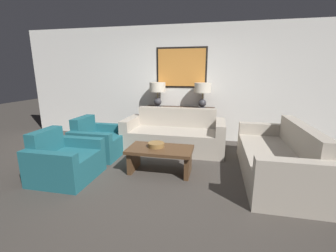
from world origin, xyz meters
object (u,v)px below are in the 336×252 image
at_px(table_lamp_left, 158,90).
at_px(couch_by_back_wall, 174,136).
at_px(armchair_near_back_wall, 98,142).
at_px(couch_by_side, 277,160).
at_px(armchair_near_camera, 65,162).
at_px(decorative_bowl, 156,145).
at_px(coffee_table, 160,155).
at_px(table_lamp_right, 203,91).
at_px(console_table, 179,124).

bearing_deg(table_lamp_left, couch_by_back_wall, -51.16).
bearing_deg(armchair_near_back_wall, couch_by_side, -5.82).
relative_size(table_lamp_left, couch_by_side, 0.27).
bearing_deg(armchair_near_camera, decorative_bowl, 23.06).
bearing_deg(coffee_table, table_lamp_left, 105.76).
distance_m(couch_by_back_wall, armchair_near_camera, 2.16).
bearing_deg(table_lamp_right, couch_by_back_wall, -128.84).
xyz_separation_m(table_lamp_left, armchair_near_back_wall, (-0.88, -1.28, -0.93)).
bearing_deg(armchair_near_back_wall, decorative_bowl, -19.54).
bearing_deg(armchair_near_back_wall, table_lamp_left, 55.46).
bearing_deg(couch_by_back_wall, table_lamp_left, 128.84).
xyz_separation_m(table_lamp_left, couch_by_side, (2.30, -1.60, -0.90)).
bearing_deg(table_lamp_right, couch_by_side, -51.76).
distance_m(console_table, couch_by_back_wall, 0.65).
bearing_deg(coffee_table, couch_by_side, 5.85).
bearing_deg(couch_by_side, couch_by_back_wall, 151.82).
bearing_deg(table_lamp_left, table_lamp_right, 0.00).
distance_m(table_lamp_right, couch_by_side, 2.23).
relative_size(console_table, coffee_table, 1.55).
bearing_deg(table_lamp_left, coffee_table, -74.24).
xyz_separation_m(console_table, table_lamp_left, (-0.52, 0.00, 0.79)).
bearing_deg(decorative_bowl, armchair_near_camera, -156.94).
relative_size(table_lamp_left, decorative_bowl, 2.12).
distance_m(table_lamp_right, armchair_near_camera, 3.13).
height_order(couch_by_side, armchair_near_camera, couch_by_side).
bearing_deg(table_lamp_right, decorative_bowl, -109.53).
height_order(couch_by_back_wall, decorative_bowl, couch_by_back_wall).
distance_m(couch_by_side, decorative_bowl, 1.89).
distance_m(couch_by_back_wall, coffee_table, 1.14).
height_order(coffee_table, armchair_near_camera, armchair_near_camera).
height_order(table_lamp_left, decorative_bowl, table_lamp_left).
bearing_deg(couch_by_side, table_lamp_right, 128.24).
xyz_separation_m(couch_by_back_wall, armchair_near_back_wall, (-1.40, -0.63, -0.03)).
height_order(table_lamp_left, armchair_near_camera, table_lamp_left).
height_order(table_lamp_left, coffee_table, table_lamp_left).
xyz_separation_m(table_lamp_left, couch_by_back_wall, (0.52, -0.65, -0.90)).
xyz_separation_m(couch_by_back_wall, couch_by_side, (1.78, -0.95, 0.00)).
distance_m(table_lamp_left, decorative_bowl, 1.94).
bearing_deg(decorative_bowl, coffee_table, -30.10).
bearing_deg(couch_by_side, coffee_table, -174.15).
relative_size(armchair_near_back_wall, armchair_near_camera, 1.00).
xyz_separation_m(couch_by_side, coffee_table, (-1.80, -0.18, 0.00)).
relative_size(couch_by_side, armchair_near_camera, 2.35).
height_order(couch_by_side, armchair_near_back_wall, couch_by_side).
distance_m(couch_by_back_wall, decorative_bowl, 1.11).
relative_size(console_table, decorative_bowl, 6.06).
relative_size(console_table, table_lamp_left, 2.86).
bearing_deg(armchair_near_camera, coffee_table, 20.19).
height_order(console_table, armchair_near_camera, console_table).
distance_m(table_lamp_right, couch_by_back_wall, 1.22).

